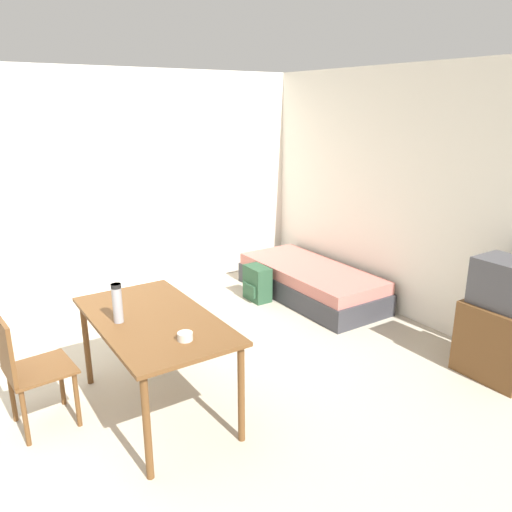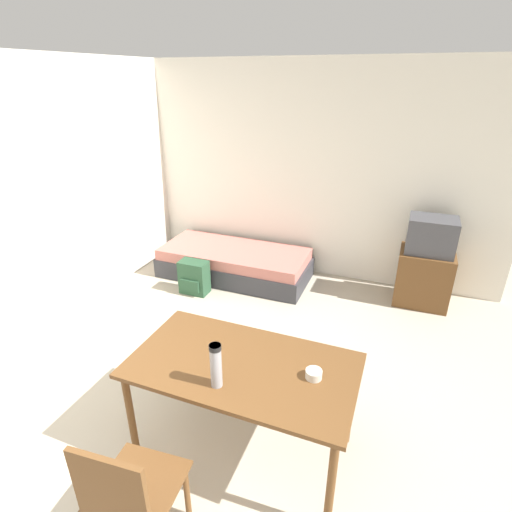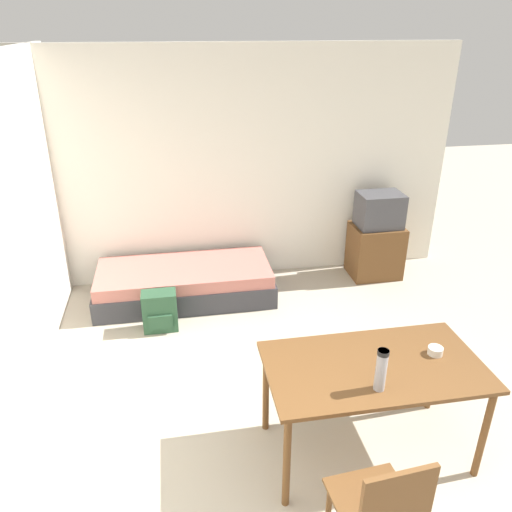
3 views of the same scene
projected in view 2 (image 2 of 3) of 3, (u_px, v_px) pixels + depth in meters
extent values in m
cube|color=silver|center=(301.00, 173.00, 5.11)|extent=(5.09, 0.06, 2.70)
cube|color=silver|center=(53.00, 197.00, 4.09)|extent=(0.06, 4.97, 2.70)
cube|color=#333338|center=(235.00, 267.00, 5.39)|extent=(1.98, 0.87, 0.25)
cube|color=#B76B60|center=(234.00, 254.00, 5.31)|extent=(1.92, 0.84, 0.14)
cube|color=brown|center=(423.00, 277.00, 4.68)|extent=(0.60, 0.48, 0.65)
cube|color=#424247|center=(431.00, 235.00, 4.46)|extent=(0.51, 0.39, 0.41)
cube|color=black|center=(432.00, 241.00, 4.31)|extent=(0.42, 0.01, 0.32)
cube|color=brown|center=(243.00, 366.00, 2.61)|extent=(1.48, 0.81, 0.03)
cylinder|color=brown|center=(131.00, 418.00, 2.70)|extent=(0.05, 0.05, 0.75)
cylinder|color=brown|center=(331.00, 487.00, 2.25)|extent=(0.05, 0.05, 0.75)
cylinder|color=brown|center=(184.00, 357.00, 3.28)|extent=(0.05, 0.05, 0.75)
cylinder|color=brown|center=(351.00, 402.00, 2.83)|extent=(0.05, 0.05, 0.75)
cube|color=brown|center=(139.00, 486.00, 2.17)|extent=(0.48, 0.48, 0.02)
cube|color=brown|center=(110.00, 492.00, 1.90)|extent=(0.41, 0.06, 0.45)
cylinder|color=brown|center=(187.00, 493.00, 2.38)|extent=(0.04, 0.04, 0.44)
cylinder|color=brown|center=(134.00, 477.00, 2.47)|extent=(0.04, 0.04, 0.44)
cylinder|color=#99999E|center=(216.00, 366.00, 2.36)|extent=(0.07, 0.07, 0.30)
cylinder|color=black|center=(215.00, 347.00, 2.31)|extent=(0.07, 0.07, 0.03)
cylinder|color=beige|center=(314.00, 374.00, 2.47)|extent=(0.10, 0.10, 0.06)
cube|color=#284C33|center=(194.00, 277.00, 4.94)|extent=(0.35, 0.21, 0.42)
cube|color=#284C33|center=(190.00, 286.00, 4.87)|extent=(0.24, 0.03, 0.15)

